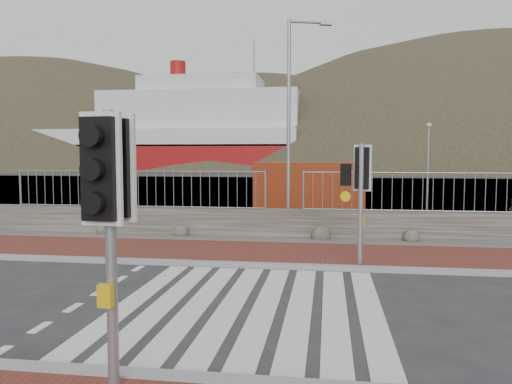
% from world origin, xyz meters
% --- Properties ---
extents(ground, '(220.00, 220.00, 0.00)m').
position_xyz_m(ground, '(0.00, 0.00, 0.00)').
color(ground, '#28282B').
rests_on(ground, ground).
extents(sidewalk_far, '(40.00, 3.00, 0.08)m').
position_xyz_m(sidewalk_far, '(0.00, 4.50, 0.04)').
color(sidewalk_far, brown).
rests_on(sidewalk_far, ground).
extents(kerb_near, '(40.00, 0.25, 0.12)m').
position_xyz_m(kerb_near, '(0.00, -3.00, 0.05)').
color(kerb_near, gray).
rests_on(kerb_near, ground).
extents(kerb_far, '(40.00, 0.25, 0.12)m').
position_xyz_m(kerb_far, '(0.00, 3.00, 0.05)').
color(kerb_far, gray).
rests_on(kerb_far, ground).
extents(zebra_crossing, '(4.62, 5.60, 0.01)m').
position_xyz_m(zebra_crossing, '(-0.00, 0.00, 0.01)').
color(zebra_crossing, silver).
rests_on(zebra_crossing, ground).
extents(gravel_strip, '(40.00, 1.50, 0.06)m').
position_xyz_m(gravel_strip, '(0.00, 6.50, 0.03)').
color(gravel_strip, '#59544C').
rests_on(gravel_strip, ground).
extents(stone_wall, '(40.00, 0.60, 0.90)m').
position_xyz_m(stone_wall, '(0.00, 7.30, 0.45)').
color(stone_wall, '#423C36').
rests_on(stone_wall, ground).
extents(railing, '(18.07, 0.07, 1.22)m').
position_xyz_m(railing, '(0.00, 7.15, 1.82)').
color(railing, gray).
rests_on(railing, stone_wall).
extents(quay, '(120.00, 40.00, 0.50)m').
position_xyz_m(quay, '(0.00, 27.90, 0.00)').
color(quay, '#4C4C4F').
rests_on(quay, ground).
extents(water, '(220.00, 50.00, 0.05)m').
position_xyz_m(water, '(0.00, 62.90, 0.00)').
color(water, '#3F4C54').
rests_on(water, ground).
extents(ferry, '(50.00, 16.00, 20.00)m').
position_xyz_m(ferry, '(-24.65, 67.90, 5.36)').
color(ferry, maroon).
rests_on(ferry, ground).
extents(hills_backdrop, '(254.00, 90.00, 100.00)m').
position_xyz_m(hills_backdrop, '(6.74, 87.90, -23.05)').
color(hills_backdrop, '#292D1B').
rests_on(hills_backdrop, ground).
extents(traffic_signal_near, '(0.47, 0.30, 3.13)m').
position_xyz_m(traffic_signal_near, '(-0.94, -3.41, 2.26)').
color(traffic_signal_near, gray).
rests_on(traffic_signal_near, ground).
extents(traffic_signal_far, '(0.72, 0.39, 2.91)m').
position_xyz_m(traffic_signal_far, '(2.09, 3.45, 2.10)').
color(traffic_signal_far, gray).
rests_on(traffic_signal_far, ground).
extents(streetlight, '(1.46, 0.56, 7.04)m').
position_xyz_m(streetlight, '(0.17, 8.13, 3.96)').
color(streetlight, gray).
rests_on(streetlight, ground).
extents(shipping_container, '(5.45, 2.42, 2.24)m').
position_xyz_m(shipping_container, '(0.40, 16.61, 1.12)').
color(shipping_container, maroon).
rests_on(shipping_container, ground).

